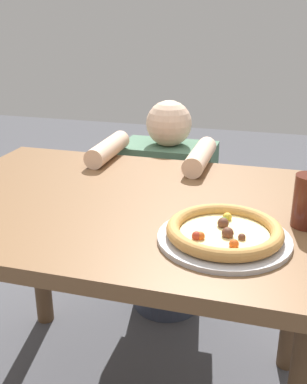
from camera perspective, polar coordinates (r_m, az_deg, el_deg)
name	(u,v)px	position (r m, az deg, el deg)	size (l,w,h in m)	color
dining_table	(128,238)	(1.37, -3.22, -5.67)	(1.17, 0.83, 0.75)	brown
pizza_near	(224,233)	(1.09, 8.71, -5.04)	(0.31, 0.31, 0.04)	#B7B7BC
diner_seated	(167,221)	(1.97, 1.71, -3.53)	(0.41, 0.52, 0.93)	#333847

